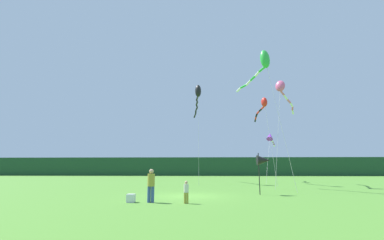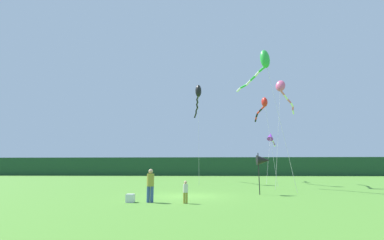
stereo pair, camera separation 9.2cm
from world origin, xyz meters
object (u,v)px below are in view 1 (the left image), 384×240
at_px(cooler_box, 131,198).
at_px(banner_flag_pole, 263,161).
at_px(kite_rainbow, 283,91).
at_px(kite_red, 263,105).
at_px(kite_purple, 270,137).
at_px(kite_green, 263,62).
at_px(kite_black, 198,94).
at_px(person_adult, 151,184).
at_px(person_child, 186,191).

height_order(cooler_box, banner_flag_pole, banner_flag_pole).
xyz_separation_m(cooler_box, kite_rainbow, (12.41, 13.09, 9.73)).
relative_size(cooler_box, banner_flag_pole, 0.15).
bearing_deg(kite_red, cooler_box, -125.22).
xyz_separation_m(cooler_box, kite_purple, (13.05, 21.57, 5.69)).
relative_size(kite_purple, kite_green, 0.59).
xyz_separation_m(kite_green, kite_rainbow, (3.13, 4.84, -1.21)).
bearing_deg(kite_red, banner_flag_pole, -104.07).
bearing_deg(kite_red, kite_green, -101.75).
relative_size(banner_flag_pole, kite_purple, 0.39).
bearing_deg(kite_green, kite_purple, 74.20).
height_order(cooler_box, kite_purple, kite_purple).
relative_size(banner_flag_pole, kite_rainbow, 0.26).
height_order(kite_black, kite_rainbow, kite_black).
bearing_deg(kite_black, kite_purple, 23.31).
distance_m(banner_flag_pole, kite_purple, 18.38).
height_order(banner_flag_pole, kite_black, kite_black).
height_order(banner_flag_pole, kite_red, kite_red).
bearing_deg(cooler_box, person_adult, -1.27).
height_order(person_child, cooler_box, person_child).
bearing_deg(kite_black, kite_rainbow, -24.85).
bearing_deg(kite_purple, kite_red, -110.02).
bearing_deg(cooler_box, kite_rainbow, 46.54).
height_order(person_child, banner_flag_pole, banner_flag_pole).
bearing_deg(banner_flag_pole, kite_green, 71.98).
bearing_deg(kite_red, person_child, -116.65).
relative_size(cooler_box, kite_purple, 0.06).
relative_size(person_child, cooler_box, 2.65).
xyz_separation_m(person_child, kite_red, (7.79, 15.52, 8.22)).
height_order(kite_purple, kite_black, kite_black).
xyz_separation_m(kite_purple, kite_rainbow, (-0.64, -8.48, 4.04)).
relative_size(kite_purple, kite_black, 0.60).
bearing_deg(kite_purple, cooler_box, -121.17).
height_order(kite_black, kite_green, kite_green).
bearing_deg(kite_green, person_adult, -134.85).
height_order(person_child, kite_purple, kite_purple).
height_order(person_adult, person_child, person_adult).
bearing_deg(kite_red, kite_black, 163.96).
xyz_separation_m(banner_flag_pole, kite_red, (2.74, 10.91, 6.57)).
height_order(banner_flag_pole, kite_green, kite_green).
height_order(person_adult, kite_red, kite_red).
xyz_separation_m(kite_purple, kite_green, (-3.77, -13.32, 5.25)).
relative_size(person_child, banner_flag_pole, 0.40).
height_order(kite_red, kite_black, kite_black).
xyz_separation_m(person_child, cooler_box, (-2.93, 0.33, -0.42)).
bearing_deg(cooler_box, banner_flag_pole, 28.17).
xyz_separation_m(kite_purple, kite_black, (-9.81, -4.23, 4.95)).
bearing_deg(person_adult, kite_green, 45.15).
distance_m(kite_purple, kite_green, 14.81).
distance_m(kite_red, kite_rainbow, 2.90).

